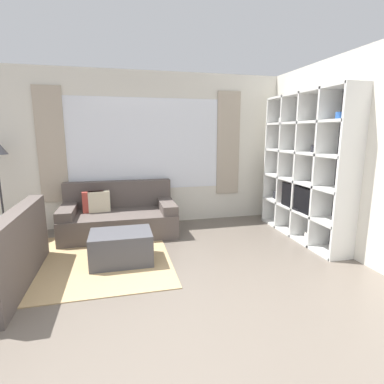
{
  "coord_description": "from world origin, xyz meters",
  "views": [
    {
      "loc": [
        -0.47,
        -2.13,
        1.66
      ],
      "look_at": [
        0.49,
        1.81,
        0.85
      ],
      "focal_mm": 28.0,
      "sensor_mm": 36.0,
      "label": 1
    }
  ],
  "objects": [
    {
      "name": "ground_plane",
      "position": [
        0.0,
        0.0,
        0.0
      ],
      "size": [
        16.0,
        16.0,
        0.0
      ],
      "primitive_type": "plane",
      "color": "#665B51"
    },
    {
      "name": "ottoman",
      "position": [
        -0.49,
        1.62,
        0.21
      ],
      "size": [
        0.77,
        0.56,
        0.41
      ],
      "color": "#47474C",
      "rests_on": "ground_plane"
    },
    {
      "name": "couch_main",
      "position": [
        -0.52,
        2.81,
        0.29
      ],
      "size": [
        1.81,
        0.96,
        0.83
      ],
      "color": "#564C47",
      "rests_on": "ground_plane"
    },
    {
      "name": "shelving_unit",
      "position": [
        2.35,
        1.96,
        1.11
      ],
      "size": [
        0.37,
        1.94,
        2.26
      ],
      "color": "#232328",
      "rests_on": "ground_plane"
    },
    {
      "name": "wall_right",
      "position": [
        2.54,
        1.64,
        1.35
      ],
      "size": [
        0.07,
        4.48,
        2.7
      ],
      "primitive_type": "cube",
      "color": "silver",
      "rests_on": "ground_plane"
    },
    {
      "name": "wall_back",
      "position": [
        0.0,
        3.32,
        1.36
      ],
      "size": [
        6.21,
        0.11,
        2.7
      ],
      "color": "silver",
      "rests_on": "ground_plane"
    },
    {
      "name": "area_rug",
      "position": [
        -1.04,
        1.79,
        0.01
      ],
      "size": [
        2.33,
        2.03,
        0.01
      ],
      "primitive_type": "cube",
      "color": "tan",
      "rests_on": "ground_plane"
    }
  ]
}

